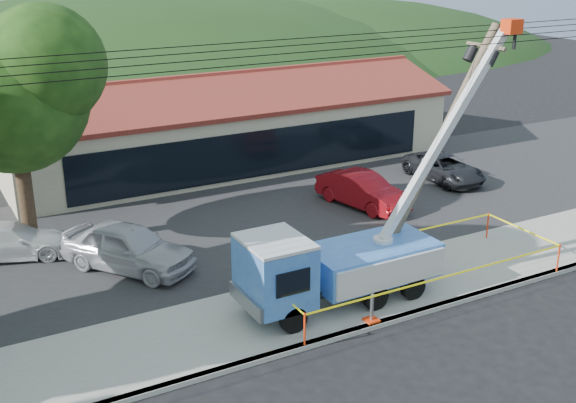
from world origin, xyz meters
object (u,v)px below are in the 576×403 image
at_px(car_dark, 443,182).
at_px(car_red, 362,208).
at_px(car_silver, 130,271).
at_px(utility_truck, 336,262).
at_px(leaning_pole, 438,143).
at_px(car_white, 13,259).

bearing_deg(car_dark, car_red, -168.22).
height_order(car_silver, car_red, car_silver).
height_order(utility_truck, car_silver, utility_truck).
bearing_deg(leaning_pole, car_red, 76.03).
height_order(utility_truck, car_red, utility_truck).
xyz_separation_m(car_silver, car_white, (-3.41, 3.03, 0.00)).
height_order(leaning_pole, car_white, leaning_pole).
bearing_deg(leaning_pole, car_silver, 150.42).
bearing_deg(car_white, car_dark, -73.48).
bearing_deg(car_silver, car_dark, -27.07).
bearing_deg(car_silver, car_white, 102.69).
bearing_deg(car_red, car_dark, -0.62).
xyz_separation_m(car_silver, car_red, (10.62, 1.33, 0.00)).
bearing_deg(car_dark, car_silver, -171.15).
distance_m(utility_truck, car_silver, 7.57).
relative_size(car_silver, car_dark, 1.09).
bearing_deg(car_white, car_silver, -113.34).
height_order(utility_truck, leaning_pole, utility_truck).
distance_m(utility_truck, car_red, 9.15).
height_order(utility_truck, car_dark, utility_truck).
distance_m(car_red, car_dark, 5.54).
height_order(leaning_pole, car_dark, leaning_pole).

